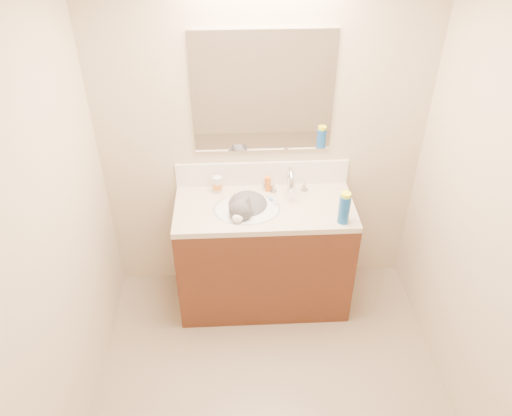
{
  "coord_description": "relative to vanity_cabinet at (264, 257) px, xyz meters",
  "views": [
    {
      "loc": [
        -0.2,
        -1.72,
        2.79
      ],
      "look_at": [
        -0.06,
        0.92,
        0.88
      ],
      "focal_mm": 35.0,
      "sensor_mm": 36.0,
      "label": 1
    }
  ],
  "objects": [
    {
      "name": "toothbrush_head",
      "position": [
        0.05,
        0.06,
        0.46
      ],
      "size": [
        0.03,
        0.04,
        0.02
      ],
      "primitive_type": "cube",
      "rotation": [
        0.0,
        0.0,
        0.45
      ],
      "color": "#6498D6",
      "rests_on": "counter_slab"
    },
    {
      "name": "spray_cap",
      "position": [
        0.49,
        -0.2,
        0.65
      ],
      "size": [
        0.08,
        0.08,
        0.04
      ],
      "primitive_type": "cylinder",
      "rotation": [
        0.0,
        0.0,
        -0.3
      ],
      "color": "#EEFF1A",
      "rests_on": "spray_can"
    },
    {
      "name": "vanity_cabinet",
      "position": [
        0.0,
        0.0,
        0.0
      ],
      "size": [
        1.2,
        0.55,
        0.82
      ],
      "primitive_type": "cube",
      "color": "#4D2514",
      "rests_on": "ground"
    },
    {
      "name": "pill_bottle",
      "position": [
        -0.31,
        0.19,
        0.51
      ],
      "size": [
        0.07,
        0.07,
        0.12
      ],
      "primitive_type": "cylinder",
      "rotation": [
        0.0,
        0.0,
        0.14
      ],
      "color": "silver",
      "rests_on": "counter_slab"
    },
    {
      "name": "toothbrush",
      "position": [
        0.05,
        0.06,
        0.45
      ],
      "size": [
        0.07,
        0.12,
        0.01
      ],
      "primitive_type": "cube",
      "rotation": [
        0.0,
        0.0,
        0.45
      ],
      "color": "silver",
      "rests_on": "counter_slab"
    },
    {
      "name": "cat",
      "position": [
        -0.12,
        0.0,
        0.42
      ],
      "size": [
        0.38,
        0.44,
        0.32
      ],
      "rotation": [
        0.0,
        0.0,
        -0.34
      ],
      "color": "#4B484B",
      "rests_on": "basin"
    },
    {
      "name": "mirror",
      "position": [
        0.0,
        0.26,
        1.13
      ],
      "size": [
        0.9,
        0.02,
        0.8
      ],
      "primitive_type": "cube",
      "color": "white",
      "rests_on": "room_shell"
    },
    {
      "name": "silver_jar",
      "position": [
        0.02,
        0.2,
        0.48
      ],
      "size": [
        0.07,
        0.07,
        0.06
      ],
      "primitive_type": "cylinder",
      "rotation": [
        0.0,
        0.0,
        -0.35
      ],
      "color": "#B7B7BC",
      "rests_on": "counter_slab"
    },
    {
      "name": "basin",
      "position": [
        -0.12,
        -0.03,
        0.38
      ],
      "size": [
        0.45,
        0.36,
        0.14
      ],
      "primitive_type": "ellipsoid",
      "color": "silver",
      "rests_on": "vanity_cabinet"
    },
    {
      "name": "spray_can",
      "position": [
        0.49,
        -0.2,
        0.55
      ],
      "size": [
        0.09,
        0.09,
        0.2
      ],
      "primitive_type": "cylinder",
      "rotation": [
        0.0,
        0.0,
        -0.3
      ],
      "color": "#1755A5",
      "rests_on": "counter_slab"
    },
    {
      "name": "faucet",
      "position": [
        0.18,
        0.14,
        0.54
      ],
      "size": [
        0.28,
        0.2,
        0.21
      ],
      "color": "silver",
      "rests_on": "counter_slab"
    },
    {
      "name": "backsplash",
      "position": [
        0.0,
        0.26,
        0.54
      ],
      "size": [
        1.2,
        0.02,
        0.18
      ],
      "primitive_type": "cube",
      "color": "white",
      "rests_on": "counter_slab"
    },
    {
      "name": "amber_bottle",
      "position": [
        0.03,
        0.18,
        0.5
      ],
      "size": [
        0.06,
        0.06,
        0.11
      ],
      "primitive_type": "cylinder",
      "rotation": [
        0.0,
        0.0,
        0.36
      ],
      "color": "orange",
      "rests_on": "counter_slab"
    },
    {
      "name": "counter_slab",
      "position": [
        0.0,
        0.0,
        0.43
      ],
      "size": [
        1.2,
        0.55,
        0.04
      ],
      "primitive_type": "cube",
      "color": "beige",
      "rests_on": "vanity_cabinet"
    },
    {
      "name": "pill_label",
      "position": [
        -0.31,
        0.19,
        0.5
      ],
      "size": [
        0.08,
        0.08,
        0.04
      ],
      "primitive_type": "cylinder",
      "rotation": [
        0.0,
        0.0,
        0.14
      ],
      "color": "orange",
      "rests_on": "pill_bottle"
    },
    {
      "name": "ground",
      "position": [
        0.0,
        -0.97,
        -0.41
      ],
      "size": [
        2.5,
        2.5,
        0.0
      ],
      "primitive_type": "plane",
      "color": "gray",
      "rests_on": "ground"
    },
    {
      "name": "room_shell",
      "position": [
        0.0,
        -0.97,
        1.08
      ],
      "size": [
        2.24,
        2.54,
        2.52
      ],
      "color": "beige",
      "rests_on": "ground"
    }
  ]
}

